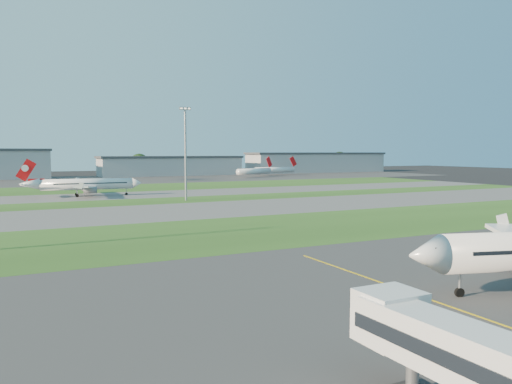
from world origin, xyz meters
TOP-DOWN VIEW (x-y plane):
  - ground at (0.00, 0.00)m, footprint 700.00×700.00m
  - apron_near at (0.00, 0.00)m, footprint 300.00×70.00m
  - grass_strip_a at (0.00, 52.00)m, footprint 300.00×34.00m
  - taxiway_a at (0.00, 85.00)m, footprint 300.00×32.00m
  - grass_strip_b at (0.00, 110.00)m, footprint 300.00×18.00m
  - taxiway_b at (0.00, 132.00)m, footprint 300.00×26.00m
  - grass_strip_c at (0.00, 165.00)m, footprint 300.00×40.00m
  - apron_far at (0.00, 225.00)m, footprint 400.00×80.00m
  - airliner_taxiing at (-7.95, 134.20)m, footprint 33.12×28.01m
  - mini_jet_near at (89.05, 215.14)m, footprint 26.78×13.60m
  - mini_jet_far at (108.81, 228.40)m, footprint 28.64×5.18m
  - light_mast_centre at (15.00, 108.00)m, footprint 3.20×0.70m
  - hangar_east at (55.00, 255.00)m, footprint 81.60×23.00m
  - hangar_far_east at (155.00, 255.00)m, footprint 96.90×23.00m
  - tree_mid_west at (-20.00, 266.00)m, footprint 9.90×9.90m
  - tree_mid_east at (40.00, 269.00)m, footprint 11.55×11.55m
  - tree_east at (115.00, 267.00)m, footprint 10.45×10.45m
  - tree_far_east at (185.00, 271.00)m, footprint 12.65×12.65m

SIDE VIEW (x-z plane):
  - ground at x=0.00m, z-range 0.00..0.00m
  - apron_near at x=0.00m, z-range 0.00..0.01m
  - grass_strip_a at x=0.00m, z-range 0.00..0.01m
  - taxiway_a at x=0.00m, z-range 0.00..0.01m
  - grass_strip_b at x=0.00m, z-range 0.00..0.01m
  - taxiway_b at x=0.00m, z-range 0.00..0.01m
  - grass_strip_c at x=0.00m, z-range 0.00..0.01m
  - apron_far at x=0.00m, z-range 0.00..0.01m
  - mini_jet_near at x=89.05m, z-range -1.46..8.02m
  - mini_jet_far at x=108.81m, z-range -1.46..8.02m
  - airliner_taxiing at x=-7.95m, z-range -1.54..8.79m
  - hangar_east at x=55.00m, z-range 0.04..11.24m
  - tree_mid_west at x=-20.00m, z-range 0.44..11.24m
  - tree_east at x=115.00m, z-range 0.46..11.86m
  - hangar_far_east at x=155.00m, z-range 0.04..13.24m
  - tree_mid_east at x=40.00m, z-range 0.51..13.11m
  - tree_far_east at x=185.00m, z-range 0.56..14.36m
  - light_mast_centre at x=15.00m, z-range 1.91..27.71m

